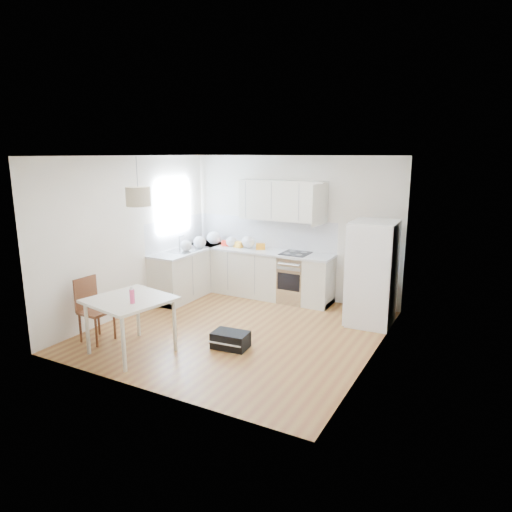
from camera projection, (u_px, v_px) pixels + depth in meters
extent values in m
plane|color=brown|center=(238.00, 331.00, 7.19)|extent=(4.20, 4.20, 0.00)
plane|color=white|center=(236.00, 156.00, 6.60)|extent=(4.20, 4.20, 0.00)
plane|color=silver|center=(293.00, 228.00, 8.70)|extent=(4.20, 0.00, 4.20)
plane|color=silver|center=(132.00, 236.00, 7.86)|extent=(0.00, 4.20, 4.20)
plane|color=silver|center=(376.00, 262.00, 5.93)|extent=(0.00, 4.20, 4.20)
cube|color=#BFE0F9|center=(173.00, 206.00, 8.76)|extent=(0.02, 1.00, 1.00)
cube|color=beige|center=(257.00, 273.00, 8.92)|extent=(3.00, 0.60, 0.88)
cube|color=beige|center=(189.00, 273.00, 8.96)|extent=(0.60, 1.80, 0.88)
cube|color=silver|center=(258.00, 250.00, 8.82)|extent=(3.02, 0.64, 0.04)
cube|color=silver|center=(189.00, 250.00, 8.86)|extent=(0.64, 1.82, 0.04)
cube|color=white|center=(265.00, 232.00, 9.00)|extent=(3.00, 0.01, 0.58)
cube|color=white|center=(176.00, 233.00, 8.92)|extent=(0.01, 1.80, 0.58)
cube|color=beige|center=(282.00, 200.00, 8.52)|extent=(1.70, 0.32, 0.75)
cube|color=beige|center=(130.00, 300.00, 6.26)|extent=(1.17, 1.17, 0.04)
cylinder|color=beige|center=(87.00, 328.00, 6.29)|extent=(0.05, 0.05, 0.75)
cylinder|color=beige|center=(124.00, 344.00, 5.77)|extent=(0.05, 0.05, 0.75)
cylinder|color=beige|center=(138.00, 312.00, 6.93)|extent=(0.05, 0.05, 0.75)
cylinder|color=beige|center=(175.00, 325.00, 6.41)|extent=(0.05, 0.05, 0.75)
cylinder|color=#E64074|center=(132.00, 295.00, 6.03)|extent=(0.08, 0.08, 0.23)
cube|color=black|center=(231.00, 340.00, 6.55)|extent=(0.54, 0.38, 0.24)
cylinder|color=beige|center=(138.00, 197.00, 6.01)|extent=(0.40, 0.40, 0.25)
ellipsoid|color=silver|center=(214.00, 238.00, 9.27)|extent=(0.29, 0.25, 0.26)
ellipsoid|color=silver|center=(231.00, 242.00, 9.05)|extent=(0.23, 0.19, 0.20)
ellipsoid|color=silver|center=(248.00, 242.00, 8.91)|extent=(0.27, 0.23, 0.24)
ellipsoid|color=silver|center=(199.00, 242.00, 8.94)|extent=(0.25, 0.21, 0.23)
ellipsoid|color=silver|center=(186.00, 246.00, 8.65)|extent=(0.23, 0.20, 0.21)
cube|color=orange|center=(261.00, 246.00, 8.80)|extent=(0.21, 0.18, 0.12)
cube|color=orange|center=(239.00, 245.00, 8.99)|extent=(0.19, 0.15, 0.12)
cube|color=red|center=(226.00, 243.00, 9.14)|extent=(0.18, 0.14, 0.11)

